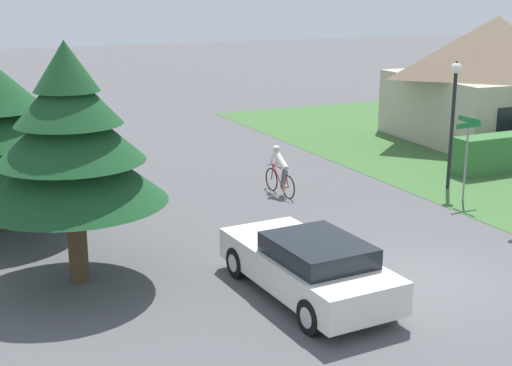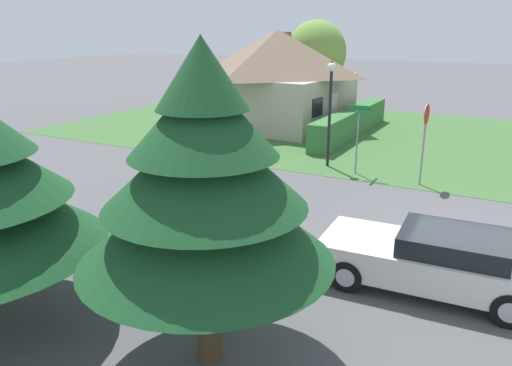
{
  "view_description": "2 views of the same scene",
  "coord_description": "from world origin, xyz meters",
  "px_view_note": "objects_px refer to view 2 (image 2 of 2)",
  "views": [
    {
      "loc": [
        -9.48,
        -11.53,
        6.13
      ],
      "look_at": [
        -1.56,
        5.29,
        1.07
      ],
      "focal_mm": 50.0,
      "sensor_mm": 36.0,
      "label": 1
    },
    {
      "loc": [
        -12.65,
        -0.84,
        5.26
      ],
      "look_at": [
        -1.34,
        5.24,
        1.22
      ],
      "focal_mm": 35.0,
      "sensor_mm": 36.0,
      "label": 2
    }
  ],
  "objects_px": {
    "street_name_sign": "(358,127)",
    "deciduous_tree_right": "(316,53)",
    "cottage_house": "(277,76)",
    "stop_sign": "(425,128)",
    "street_lamp": "(330,96)",
    "conifer_tall_near": "(205,180)",
    "sedan_left_lane": "(434,260)",
    "cyclist": "(221,175)"
  },
  "relations": [
    {
      "from": "stop_sign",
      "to": "sedan_left_lane",
      "type": "bearing_deg",
      "value": 16.01
    },
    {
      "from": "street_lamp",
      "to": "street_name_sign",
      "type": "distance_m",
      "value": 1.7
    },
    {
      "from": "cottage_house",
      "to": "conifer_tall_near",
      "type": "distance_m",
      "value": 20.62
    },
    {
      "from": "street_lamp",
      "to": "cyclist",
      "type": "bearing_deg",
      "value": 161.76
    },
    {
      "from": "cottage_house",
      "to": "conifer_tall_near",
      "type": "xyz_separation_m",
      "value": [
        -18.99,
        -8.03,
        0.43
      ]
    },
    {
      "from": "cottage_house",
      "to": "stop_sign",
      "type": "height_order",
      "value": "cottage_house"
    },
    {
      "from": "stop_sign",
      "to": "deciduous_tree_right",
      "type": "distance_m",
      "value": 15.25
    },
    {
      "from": "cyclist",
      "to": "deciduous_tree_right",
      "type": "xyz_separation_m",
      "value": [
        16.63,
        3.51,
        2.99
      ]
    },
    {
      "from": "street_lamp",
      "to": "street_name_sign",
      "type": "relative_size",
      "value": 1.59
    },
    {
      "from": "sedan_left_lane",
      "to": "conifer_tall_near",
      "type": "distance_m",
      "value": 5.54
    },
    {
      "from": "stop_sign",
      "to": "street_name_sign",
      "type": "distance_m",
      "value": 2.42
    },
    {
      "from": "cyclist",
      "to": "street_lamp",
      "type": "height_order",
      "value": "street_lamp"
    },
    {
      "from": "sedan_left_lane",
      "to": "street_lamp",
      "type": "relative_size",
      "value": 1.13
    },
    {
      "from": "conifer_tall_near",
      "to": "street_lamp",
      "type": "bearing_deg",
      "value": 11.57
    },
    {
      "from": "sedan_left_lane",
      "to": "conifer_tall_near",
      "type": "bearing_deg",
      "value": 52.73
    },
    {
      "from": "street_name_sign",
      "to": "conifer_tall_near",
      "type": "bearing_deg",
      "value": -174.11
    },
    {
      "from": "deciduous_tree_right",
      "to": "sedan_left_lane",
      "type": "bearing_deg",
      "value": -151.74
    },
    {
      "from": "deciduous_tree_right",
      "to": "street_lamp",
      "type": "bearing_deg",
      "value": -155.65
    },
    {
      "from": "stop_sign",
      "to": "conifer_tall_near",
      "type": "xyz_separation_m",
      "value": [
        -11.4,
        1.19,
        1.08
      ]
    },
    {
      "from": "street_name_sign",
      "to": "stop_sign",
      "type": "bearing_deg",
      "value": -96.66
    },
    {
      "from": "street_name_sign",
      "to": "cyclist",
      "type": "bearing_deg",
      "value": 147.26
    },
    {
      "from": "cottage_house",
      "to": "street_lamp",
      "type": "relative_size",
      "value": 1.94
    },
    {
      "from": "conifer_tall_near",
      "to": "deciduous_tree_right",
      "type": "xyz_separation_m",
      "value": [
        23.67,
        7.7,
        0.62
      ]
    },
    {
      "from": "cottage_house",
      "to": "conifer_tall_near",
      "type": "bearing_deg",
      "value": -153.68
    },
    {
      "from": "stop_sign",
      "to": "deciduous_tree_right",
      "type": "relative_size",
      "value": 0.5
    },
    {
      "from": "stop_sign",
      "to": "street_name_sign",
      "type": "xyz_separation_m",
      "value": [
        0.28,
        2.39,
        -0.23
      ]
    },
    {
      "from": "cyclist",
      "to": "street_name_sign",
      "type": "bearing_deg",
      "value": -125.66
    },
    {
      "from": "conifer_tall_near",
      "to": "deciduous_tree_right",
      "type": "relative_size",
      "value": 0.91
    },
    {
      "from": "sedan_left_lane",
      "to": "deciduous_tree_right",
      "type": "bearing_deg",
      "value": -64.44
    },
    {
      "from": "deciduous_tree_right",
      "to": "conifer_tall_near",
      "type": "bearing_deg",
      "value": -161.99
    },
    {
      "from": "cottage_house",
      "to": "street_name_sign",
      "type": "xyz_separation_m",
      "value": [
        -7.31,
        -6.83,
        -0.88
      ]
    },
    {
      "from": "street_name_sign",
      "to": "conifer_tall_near",
      "type": "distance_m",
      "value": 11.81
    },
    {
      "from": "street_name_sign",
      "to": "deciduous_tree_right",
      "type": "xyz_separation_m",
      "value": [
        12.0,
        6.49,
        1.93
      ]
    },
    {
      "from": "street_lamp",
      "to": "street_name_sign",
      "type": "xyz_separation_m",
      "value": [
        -0.5,
        -1.29,
        -0.99
      ]
    },
    {
      "from": "street_lamp",
      "to": "conifer_tall_near",
      "type": "height_order",
      "value": "conifer_tall_near"
    },
    {
      "from": "sedan_left_lane",
      "to": "cyclist",
      "type": "xyz_separation_m",
      "value": [
        2.94,
        7.01,
        0.06
      ]
    },
    {
      "from": "sedan_left_lane",
      "to": "conifer_tall_near",
      "type": "relative_size",
      "value": 0.88
    },
    {
      "from": "cyclist",
      "to": "street_lamp",
      "type": "xyz_separation_m",
      "value": [
        5.14,
        -1.69,
        2.04
      ]
    },
    {
      "from": "stop_sign",
      "to": "street_lamp",
      "type": "relative_size",
      "value": 0.7
    },
    {
      "from": "cottage_house",
      "to": "sedan_left_lane",
      "type": "height_order",
      "value": "cottage_house"
    },
    {
      "from": "street_lamp",
      "to": "deciduous_tree_right",
      "type": "distance_m",
      "value": 12.65
    },
    {
      "from": "cyclist",
      "to": "stop_sign",
      "type": "height_order",
      "value": "stop_sign"
    }
  ]
}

